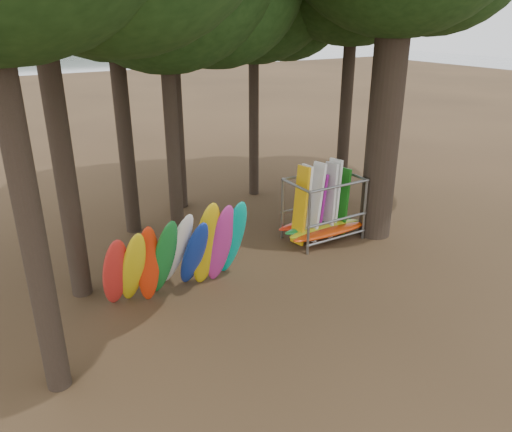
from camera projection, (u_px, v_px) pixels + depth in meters
ground at (281, 276)px, 14.91m from camera, size 120.00×120.00×0.00m
lake at (16, 76)px, 62.54m from camera, size 160.00×160.00×0.00m
kayak_row at (180, 254)px, 13.35m from camera, size 4.06×2.19×2.90m
storage_rack at (323, 211)px, 17.05m from camera, size 3.10×1.57×2.73m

